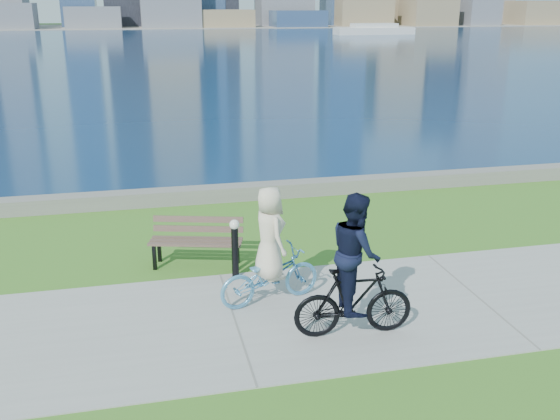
# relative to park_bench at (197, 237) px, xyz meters

# --- Properties ---
(ground) EXTENTS (320.00, 320.00, 0.00)m
(ground) POSITION_rel_park_bench_xyz_m (4.33, -2.36, -0.53)
(ground) COLOR #34691B
(ground) RESTS_ON ground
(concrete_path) EXTENTS (80.00, 3.50, 0.02)m
(concrete_path) POSITION_rel_park_bench_xyz_m (4.33, -2.36, -0.52)
(concrete_path) COLOR gray
(concrete_path) RESTS_ON ground
(seawall) EXTENTS (90.00, 0.50, 0.35)m
(seawall) POSITION_rel_park_bench_xyz_m (4.33, 3.84, -0.35)
(seawall) COLOR slate
(seawall) RESTS_ON ground
(bay_water) EXTENTS (320.00, 131.00, 0.01)m
(bay_water) POSITION_rel_park_bench_xyz_m (4.33, 69.64, -0.53)
(bay_water) COLOR #0B2648
(bay_water) RESTS_ON ground
(far_shore) EXTENTS (320.00, 30.00, 0.12)m
(far_shore) POSITION_rel_park_bench_xyz_m (4.33, 127.64, -0.47)
(far_shore) COLOR gray
(far_shore) RESTS_ON ground
(ferry_far) EXTENTS (12.32, 3.52, 1.67)m
(ferry_far) POSITION_rel_park_bench_xyz_m (35.83, 84.43, 0.17)
(ferry_far) COLOR silver
(ferry_far) RESTS_ON ground
(park_bench) EXTENTS (1.77, 1.01, 0.87)m
(park_bench) POSITION_rel_park_bench_xyz_m (0.00, 0.00, 0.00)
(park_bench) COLOR black
(park_bench) RESTS_ON ground
(bollard_lamp) EXTENTS (0.17, 0.17, 1.08)m
(bollard_lamp) POSITION_rel_park_bench_xyz_m (0.59, -0.75, 0.09)
(bollard_lamp) COLOR black
(bollard_lamp) RESTS_ON ground
(cyclist_woman) EXTENTS (0.98, 1.80, 1.92)m
(cyclist_woman) POSITION_rel_park_bench_xyz_m (0.98, -1.82, 0.20)
(cyclist_woman) COLOR #559FCF
(cyclist_woman) RESTS_ON ground
(cyclist_man) EXTENTS (0.69, 1.76, 2.14)m
(cyclist_man) POSITION_rel_park_bench_xyz_m (1.93, -3.11, 0.39)
(cyclist_man) COLOR black
(cyclist_man) RESTS_ON ground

